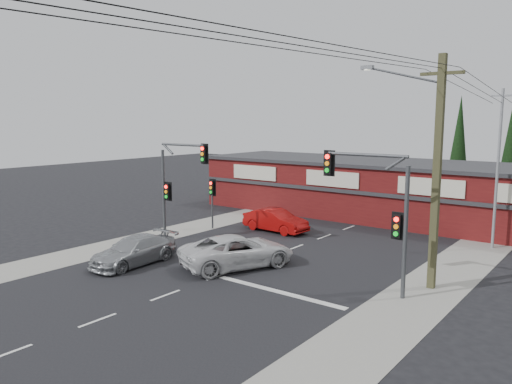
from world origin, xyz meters
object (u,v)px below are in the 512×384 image
Objects in this scene: shop_building at (369,187)px; utility_pole at (434,165)px; silver_suv at (134,251)px; red_sedan at (275,220)px; white_suv at (238,251)px.

utility_pole is (9.36, -14.00, 3.26)m from shop_building.
shop_building is 17.15m from utility_pole.
utility_pole is (13.08, 5.59, 4.69)m from silver_suv.
utility_pole is at bearing -109.75° from red_sedan.
shop_building is (2.34, 9.09, 1.39)m from red_sedan.
shop_building is at bearing -11.45° from red_sedan.
silver_suv is 0.18× the size of shop_building.
silver_suv is at bearing 175.58° from red_sedan.
utility_pole reaches higher than shop_building.
white_suv is 0.58× the size of utility_pole.
white_suv is 5.31m from silver_suv.
silver_suv is 1.08× the size of red_sedan.
white_suv is 0.21× the size of shop_building.
utility_pole is at bearing -138.52° from white_suv.
silver_suv is at bearing -156.84° from utility_pole.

